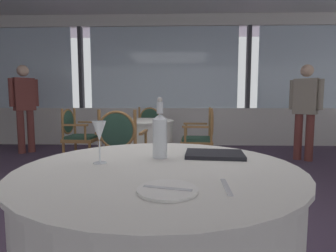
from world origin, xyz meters
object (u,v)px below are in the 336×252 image
Objects in this scene: menu_book at (214,154)px; diner_person_1 at (25,103)px; dining_chair_0_2 at (149,127)px; side_plate at (167,190)px; dining_chair_0_1 at (202,134)px; dining_chair_0_3 at (77,133)px; wine_glass at (99,132)px; dining_chair_0_0 at (120,144)px; water_bottle at (160,134)px; diner_person_0 at (305,107)px.

diner_person_1 is at bearing 137.00° from menu_book.
side_plate is at bearing 10.64° from dining_chair_0_2.
dining_chair_0_1 is 1.92m from dining_chair_0_3.
wine_glass is 2.74m from dining_chair_0_1.
dining_chair_0_1 is 1.02× the size of dining_chair_0_3.
wine_glass is 4.60m from diner_person_1.
side_plate is 2.20m from dining_chair_0_0.
dining_chair_0_0 is 1.36m from dining_chair_0_3.
dining_chair_0_2 is at bearing 107.77° from menu_book.
water_bottle is 0.35× the size of dining_chair_0_1.
dining_chair_0_3 reaches higher than side_plate.
dining_chair_0_1 reaches higher than dining_chair_0_3.
dining_chair_0_3 is (-1.50, 3.13, -0.20)m from side_plate.
diner_person_0 reaches higher than water_bottle.
diner_person_0 is (2.28, 3.18, 0.06)m from water_bottle.
dining_chair_0_2 is at bearing 44.96° from dining_chair_0_3.
diner_person_1 reaches higher than dining_chair_0_2.
wine_glass is at bearing 77.65° from dining_chair_0_1.
diner_person_1 is (-2.91, 4.20, 0.23)m from side_plate.
dining_chair_0_2 reaches higher than menu_book.
dining_chair_0_1 is 1.02× the size of dining_chair_0_2.
wine_glass is 4.19m from diner_person_0.
diner_person_0 is (2.70, -0.32, 0.39)m from dining_chair_0_2.
dining_chair_0_1 is at bearing 91.81° from menu_book.
diner_person_0 is 0.96× the size of diner_person_1.
menu_book is 3.71m from diner_person_0.
dining_chair_0_0 is 1.92m from dining_chair_0_2.
dining_chair_0_0 is at bearing 106.10° from side_plate.
dining_chair_0_0 is 3.15m from diner_person_1.
dining_chair_0_0 reaches higher than menu_book.
dining_chair_0_0 is 1.01× the size of dining_chair_0_1.
water_bottle reaches higher than wine_glass.
water_bottle is 0.35× the size of dining_chair_0_3.
dining_chair_0_2 is at bearing 96.76° from side_plate.
side_plate is at bearing 85.91° from dining_chair_0_1.
dining_chair_0_1 is 0.54× the size of diner_person_1.
menu_book is at bearing 15.61° from dining_chair_0_2.
diner_person_0 reaches higher than dining_chair_0_0.
water_bottle reaches higher than dining_chair_0_3.
dining_chair_0_0 reaches higher than dining_chair_0_2.
diner_person_0 reaches higher than side_plate.
wine_glass is at bearing 6.02° from dining_chair_0_2.
diner_person_0 is 5.16m from diner_person_1.
side_plate is 0.54m from water_bottle.
diner_person_0 is (2.23, 3.70, 0.18)m from side_plate.
dining_chair_0_1 is 1.98m from diner_person_0.
water_bottle is at bearing 25.34° from wine_glass.
dining_chair_0_0 reaches higher than dining_chair_0_1.
water_bottle reaches higher than side_plate.
side_plate is 0.13× the size of diner_person_0.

